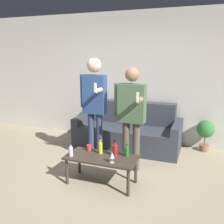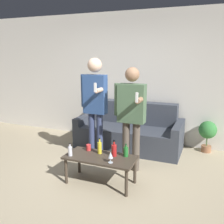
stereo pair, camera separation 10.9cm
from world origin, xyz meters
The scene contains 13 objects.
ground_plane centered at (0.00, 0.00, 0.00)m, with size 16.00×16.00×0.00m, color tan.
wall_back centered at (0.00, 2.19, 1.35)m, with size 8.00×0.06×2.70m.
couch centered at (0.13, 1.71, 0.32)m, with size 2.05×0.90×0.89m.
coffee_table centered at (0.20, 0.14, 0.37)m, with size 1.02×0.48×0.42m.
bottle_orange centered at (-0.21, 0.00, 0.49)m, with size 0.06×0.06×0.19m.
bottle_green centered at (0.37, 0.23, 0.51)m, with size 0.07×0.07×0.23m.
bottle_dark centered at (0.53, 0.28, 0.49)m, with size 0.07×0.07×0.19m.
bottle_yellow centered at (0.14, 0.24, 0.51)m, with size 0.06×0.06×0.23m.
wine_glass_near centered at (0.41, 0.00, 0.52)m, with size 0.07×0.07×0.15m.
cup_on_table centered at (-0.07, 0.29, 0.46)m, with size 0.07×0.07×0.09m.
person_standing_left centered at (-0.21, 0.84, 1.08)m, with size 0.45×0.44×1.78m.
person_standing_right centered at (0.46, 0.73, 0.97)m, with size 0.50×0.43×1.65m.
potted_plant centered at (1.58, 2.01, 0.40)m, with size 0.33×0.33×0.61m.
Camera 2 is at (1.60, -2.87, 1.83)m, focal length 40.00 mm.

